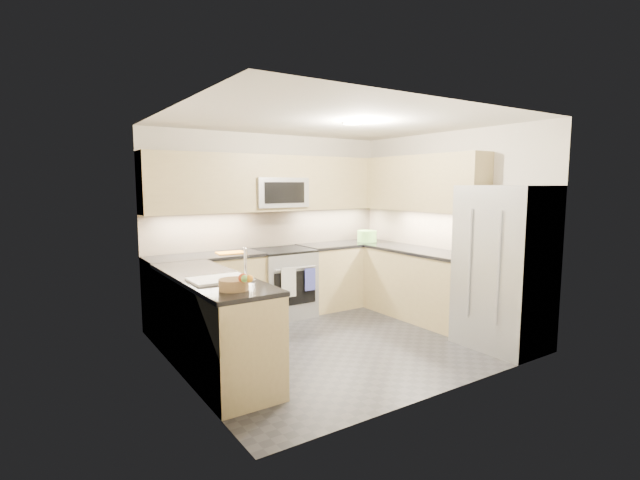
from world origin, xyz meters
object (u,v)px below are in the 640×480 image
(gas_range, at_px, (283,283))
(utensil_bowl, at_px, (367,236))
(refrigerator, at_px, (504,267))
(cutting_board, at_px, (231,253))
(microwave, at_px, (278,192))
(fruit_basket, at_px, (234,285))

(gas_range, distance_m, utensil_bowl, 1.56)
(gas_range, xyz_separation_m, refrigerator, (1.45, -2.43, 0.45))
(refrigerator, bearing_deg, cutting_board, 132.34)
(microwave, bearing_deg, fruit_basket, -126.49)
(gas_range, xyz_separation_m, microwave, (0.00, 0.12, 1.24))
(gas_range, height_order, microwave, microwave)
(microwave, distance_m, refrigerator, 3.04)
(utensil_bowl, relative_size, fruit_basket, 1.18)
(cutting_board, height_order, fruit_basket, fruit_basket)
(refrigerator, bearing_deg, fruit_basket, 171.24)
(cutting_board, distance_m, fruit_basket, 2.11)
(refrigerator, xyz_separation_m, utensil_bowl, (-0.00, 2.39, 0.12))
(refrigerator, bearing_deg, gas_range, 120.88)
(utensil_bowl, relative_size, cutting_board, 0.84)
(gas_range, relative_size, utensil_bowl, 3.09)
(refrigerator, height_order, cutting_board, refrigerator)
(refrigerator, xyz_separation_m, cutting_board, (-2.20, 2.42, 0.05))
(utensil_bowl, height_order, cutting_board, utensil_bowl)
(cutting_board, relative_size, fruit_basket, 1.40)
(microwave, distance_m, utensil_bowl, 1.61)
(utensil_bowl, bearing_deg, refrigerator, -89.94)
(microwave, xyz_separation_m, refrigerator, (1.45, -2.55, -0.80))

